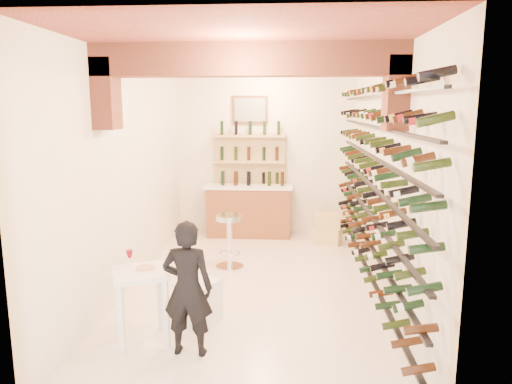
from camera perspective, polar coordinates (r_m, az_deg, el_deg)
ground at (r=6.89m, az=-0.17°, el=-11.16°), size 6.00×6.00×0.00m
room_shell at (r=6.16m, az=-0.36°, el=7.81°), size 3.52×6.02×3.21m
wine_rack at (r=6.56m, az=13.29°, el=1.51°), size 0.32×5.70×2.56m
back_counter at (r=9.29m, az=-0.86°, el=-2.08°), size 1.70×0.62×1.29m
back_shelving at (r=9.41m, az=-0.75°, el=2.01°), size 1.40×0.31×2.73m
tasting_table at (r=5.25m, az=-13.71°, el=-10.66°), size 0.73×0.73×0.98m
white_stool at (r=5.73m, az=-6.88°, el=-12.97°), size 0.53×0.53×0.52m
person at (r=4.93m, az=-8.23°, el=-11.39°), size 0.53×0.36×1.41m
chrome_barstool at (r=7.45m, az=-3.21°, el=-5.50°), size 0.44×0.44×0.85m
crate_lower at (r=8.95m, az=8.57°, el=-5.21°), size 0.58×0.49×0.30m
crate_upper at (r=8.87m, az=8.61°, el=-3.45°), size 0.50×0.37×0.27m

